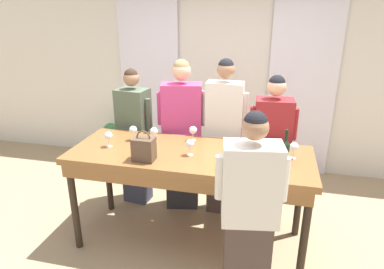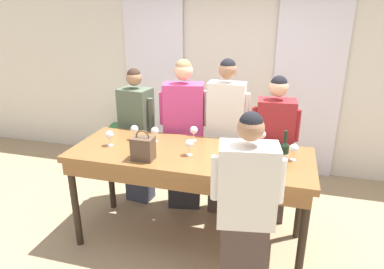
{
  "view_description": "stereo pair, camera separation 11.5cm",
  "coord_description": "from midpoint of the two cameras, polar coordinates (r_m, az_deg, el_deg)",
  "views": [
    {
      "loc": [
        0.73,
        -2.95,
        2.33
      ],
      "look_at": [
        0.0,
        0.09,
        1.17
      ],
      "focal_mm": 32.0,
      "sensor_mm": 36.0,
      "label": 1
    },
    {
      "loc": [
        0.84,
        -2.92,
        2.33
      ],
      "look_at": [
        0.0,
        0.09,
        1.17
      ],
      "focal_mm": 32.0,
      "sensor_mm": 36.0,
      "label": 2
    }
  ],
  "objects": [
    {
      "name": "wine_glass_back_mid",
      "position": [
        3.55,
        1.23,
        0.69
      ],
      "size": [
        0.08,
        0.08,
        0.16
      ],
      "color": "white",
      "rests_on": "tasting_bar"
    },
    {
      "name": "wine_glass_front_mid",
      "position": [
        3.51,
        -12.71,
        -0.1
      ],
      "size": [
        0.08,
        0.08,
        0.16
      ],
      "color": "white",
      "rests_on": "tasting_bar"
    },
    {
      "name": "wine_glass_front_right",
      "position": [
        2.95,
        6.98,
        -3.76
      ],
      "size": [
        0.08,
        0.08,
        0.16
      ],
      "color": "white",
      "rests_on": "tasting_bar"
    },
    {
      "name": "wine_bottle",
      "position": [
        3.08,
        16.09,
        -3.17
      ],
      "size": [
        0.08,
        0.08,
        0.34
      ],
      "color": "black",
      "rests_on": "tasting_bar"
    },
    {
      "name": "host_pouring",
      "position": [
        2.71,
        10.1,
        -13.26
      ],
      "size": [
        0.54,
        0.32,
        1.67
      ],
      "color": "#473833",
      "rests_on": "ground_plane"
    },
    {
      "name": "wine_glass_front_left",
      "position": [
        3.51,
        12.5,
        -0.06
      ],
      "size": [
        0.08,
        0.08,
        0.16
      ],
      "color": "white",
      "rests_on": "tasting_bar"
    },
    {
      "name": "handbag",
      "position": [
        3.14,
        -7.11,
        -2.26
      ],
      "size": [
        0.2,
        0.15,
        0.29
      ],
      "color": "brown",
      "rests_on": "tasting_bar"
    },
    {
      "name": "pen",
      "position": [
        3.42,
        8.58,
        -2.29
      ],
      "size": [
        0.07,
        0.13,
        0.01
      ],
      "color": "maroon",
      "rests_on": "tasting_bar"
    },
    {
      "name": "guest_pink_top",
      "position": [
        4.0,
        -0.51,
        -0.29
      ],
      "size": [
        0.56,
        0.34,
        1.81
      ],
      "color": "#28282D",
      "rests_on": "ground_plane"
    },
    {
      "name": "wine_glass_center_mid",
      "position": [
        3.55,
        -5.3,
        0.54
      ],
      "size": [
        0.08,
        0.08,
        0.16
      ],
      "color": "white",
      "rests_on": "tasting_bar"
    },
    {
      "name": "curtain_panel_right",
      "position": [
        5.02,
        19.34,
        7.89
      ],
      "size": [
        0.92,
        0.03,
        2.69
      ],
      "color": "white",
      "rests_on": "ground_plane"
    },
    {
      "name": "guest_olive_jacket",
      "position": [
        4.21,
        -8.31,
        -0.33
      ],
      "size": [
        0.47,
        0.32,
        1.69
      ],
      "color": "#383D51",
      "rests_on": "ground_plane"
    },
    {
      "name": "tasting_bar",
      "position": [
        3.33,
        0.48,
        -4.64
      ],
      "size": [
        2.34,
        0.89,
        1.02
      ],
      "color": "brown",
      "rests_on": "ground_plane"
    },
    {
      "name": "potted_plant",
      "position": [
        5.63,
        -11.82,
        -0.95
      ],
      "size": [
        0.29,
        0.29,
        0.63
      ],
      "color": "#935B3D",
      "rests_on": "ground_plane"
    },
    {
      "name": "guest_striped_shirt",
      "position": [
        3.88,
        14.18,
        -2.64
      ],
      "size": [
        0.51,
        0.3,
        1.69
      ],
      "color": "#473833",
      "rests_on": "ground_plane"
    },
    {
      "name": "wine_glass_center_left",
      "position": [
        3.25,
        17.62,
        -2.28
      ],
      "size": [
        0.08,
        0.08,
        0.16
      ],
      "color": "white",
      "rests_on": "tasting_bar"
    },
    {
      "name": "wall_back",
      "position": [
        5.12,
        6.63,
        9.77
      ],
      "size": [
        12.0,
        0.06,
        2.8
      ],
      "color": "silver",
      "rests_on": "ground_plane"
    },
    {
      "name": "wine_glass_center_right",
      "position": [
        3.62,
        -8.69,
        0.85
      ],
      "size": [
        0.08,
        0.08,
        0.16
      ],
      "color": "white",
      "rests_on": "tasting_bar"
    },
    {
      "name": "wine_glass_back_left",
      "position": [
        3.2,
        0.58,
        -1.59
      ],
      "size": [
        0.08,
        0.08,
        0.16
      ],
      "color": "white",
      "rests_on": "tasting_bar"
    },
    {
      "name": "curtain_panel_left",
      "position": [
        5.36,
        -5.61,
        9.66
      ],
      "size": [
        0.92,
        0.03,
        2.69
      ],
      "color": "white",
      "rests_on": "ground_plane"
    },
    {
      "name": "ground_plane",
      "position": [
        3.83,
        0.53,
        -17.13
      ],
      "size": [
        18.0,
        18.0,
        0.0
      ],
      "primitive_type": "plane",
      "color": "tan"
    },
    {
      "name": "guest_cream_sweater",
      "position": [
        3.89,
        6.41,
        -0.57
      ],
      "size": [
        0.51,
        0.22,
        1.84
      ],
      "color": "#473833",
      "rests_on": "ground_plane"
    }
  ]
}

